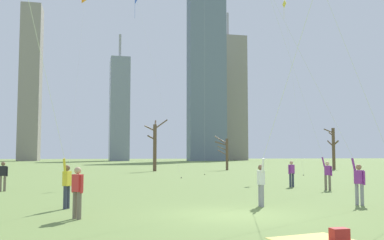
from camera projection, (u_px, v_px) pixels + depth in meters
ground_plane at (232, 215)px, 14.80m from camera, size 400.00×400.00×0.00m
kite_flyer_midfield_right_pink at (53, 124)px, 15.11m from camera, size 3.65×12.95×17.97m
kite_flyer_foreground_right_green at (343, 46)px, 15.29m from camera, size 7.30×2.46×20.85m
kite_flyer_midfield_center_teal at (324, 109)px, 18.66m from camera, size 4.26×4.60×13.52m
kite_flyer_far_back_white at (280, 121)px, 15.48m from camera, size 0.67×15.16×17.84m
kite_flyer_midfield_left_purple at (298, 84)px, 26.66m from camera, size 4.67×6.43×23.06m
bystander_watching_nearby at (3, 175)px, 24.37m from camera, size 0.49×0.29×1.62m
bystander_far_off_by_trees at (77, 190)px, 13.95m from camera, size 0.37×0.42×1.62m
bystander_strolling_midfield at (292, 172)px, 27.54m from camera, size 0.49×0.30×1.62m
distant_kite_drifting_left_blue at (140, 12)px, 43.07m from camera, size 3.68×5.78×17.76m
distant_kite_high_overhead_orange at (84, 5)px, 37.42m from camera, size 1.10×8.43×16.12m
distant_kite_drifting_right_yellow at (286, 22)px, 46.34m from camera, size 0.56×3.25×18.31m
picnic_spot at (328, 237)px, 10.35m from camera, size 2.04×1.73×0.31m
bare_tree_right_of_center at (226, 152)px, 57.56m from camera, size 1.74×2.61×4.50m
bare_tree_leftmost at (155, 144)px, 54.08m from camera, size 2.97×2.01×6.39m
bare_tree_rightmost at (333, 147)px, 60.49m from camera, size 1.76×2.14×5.64m
skyline_slender_spire at (31, 83)px, 145.26m from camera, size 6.32×9.45×50.93m
skyline_tall_tower at (119, 110)px, 145.97m from camera, size 6.22×10.69×41.99m
skyline_mid_tower_left at (228, 98)px, 162.06m from camera, size 11.79×9.25×54.44m
skyline_wide_slab at (206, 76)px, 144.88m from camera, size 11.98×5.96×55.36m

